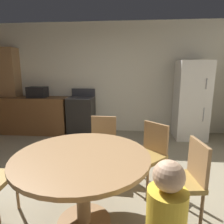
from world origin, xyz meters
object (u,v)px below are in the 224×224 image
at_px(refrigerator, 191,100).
at_px(chair_east, 186,177).
at_px(microwave, 37,92).
at_px(chair_northeast, 150,152).
at_px(dining_table, 82,169).
at_px(chair_north, 102,142).
at_px(oven_range, 82,115).

height_order(refrigerator, chair_east, refrigerator).
relative_size(microwave, chair_northeast, 0.51).
relative_size(microwave, dining_table, 0.34).
bearing_deg(chair_north, chair_east, 50.29).
distance_m(chair_east, chair_north, 1.32).
relative_size(oven_range, refrigerator, 0.62).
bearing_deg(microwave, chair_north, -45.16).
distance_m(oven_range, chair_north, 2.03).
xyz_separation_m(refrigerator, chair_east, (-0.82, -2.71, -0.38)).
distance_m(chair_northeast, chair_east, 0.67).
bearing_deg(chair_east, refrigerator, -114.44).
bearing_deg(microwave, refrigerator, -0.79).
distance_m(dining_table, chair_north, 1.04).
distance_m(microwave, chair_north, 2.69).
bearing_deg(chair_northeast, chair_east, 71.04).
bearing_deg(oven_range, chair_north, -67.45).
height_order(chair_east, chair_north, same).
bearing_deg(microwave, chair_east, -44.36).
xyz_separation_m(oven_range, microwave, (-1.08, -0.00, 0.56)).
distance_m(microwave, chair_northeast, 3.37).
xyz_separation_m(microwave, chair_north, (1.86, -1.87, -0.53)).
bearing_deg(oven_range, microwave, -179.81).
bearing_deg(dining_table, microwave, 121.88).
distance_m(oven_range, chair_east, 3.27).
xyz_separation_m(oven_range, chair_north, (0.78, -1.87, 0.03)).
xyz_separation_m(refrigerator, dining_table, (-1.85, -2.85, -0.27)).
height_order(refrigerator, dining_table, refrigerator).
distance_m(chair_northeast, chair_north, 0.73).
height_order(oven_range, refrigerator, refrigerator).
xyz_separation_m(microwave, chair_east, (2.82, -2.76, -0.53)).
bearing_deg(microwave, chair_northeast, -40.57).
relative_size(microwave, chair_east, 0.51).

